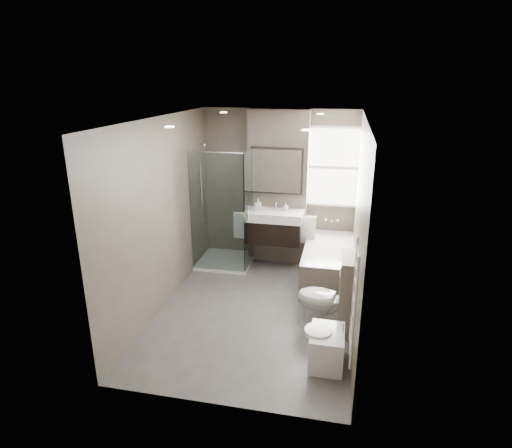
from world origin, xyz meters
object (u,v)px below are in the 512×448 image
(vanity, at_px, (274,226))
(bidet, at_px, (326,347))
(bathtub, at_px, (328,262))
(toilet, at_px, (327,300))

(vanity, bearing_deg, bidet, -67.59)
(vanity, height_order, bathtub, vanity)
(bathtub, bearing_deg, toilet, -88.10)
(bathtub, relative_size, bidet, 3.00)
(vanity, relative_size, toilet, 1.23)
(bathtub, relative_size, toilet, 2.08)
(bathtub, height_order, bidet, bathtub)
(toilet, relative_size, bidet, 1.45)
(toilet, bearing_deg, vanity, -140.18)
(bidet, bearing_deg, vanity, 112.41)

